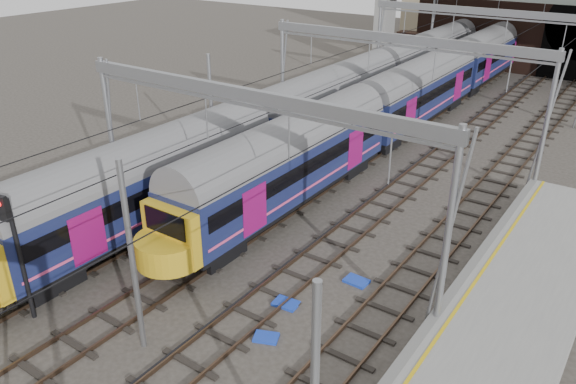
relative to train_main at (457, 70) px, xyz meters
The scene contains 11 objects.
ground 38.56m from the train_main, 87.02° to the right, with size 160.00×160.00×0.00m, color #38332D.
tracks 23.64m from the train_main, 85.12° to the right, with size 14.40×80.00×0.22m.
overhead_line 17.53m from the train_main, 83.27° to the right, with size 16.80×80.00×8.00m.
retaining_wall 14.04m from the train_main, 75.87° to the left, with size 28.00×2.75×9.00m.
overbridge 9.16m from the train_main, 75.21° to the left, with size 28.00×3.00×9.25m.
train_main is the anchor object (origin of this frame).
train_second 7.29m from the train_main, 123.30° to the right, with size 2.82×65.10×4.84m.
signal_near_left 37.84m from the train_main, 93.91° to the right, with size 0.39×0.47×5.09m.
equip_cover_a 32.13m from the train_main, 81.51° to the right, with size 0.96×0.68×0.11m, color blue.
equip_cover_b 34.22m from the train_main, 81.08° to the right, with size 0.87×0.61×0.10m, color blue.
equip_cover_c 29.56m from the train_main, 77.76° to the right, with size 0.97×0.68×0.11m, color blue.
Camera 1 is at (12.92, -7.80, 13.19)m, focal length 35.00 mm.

